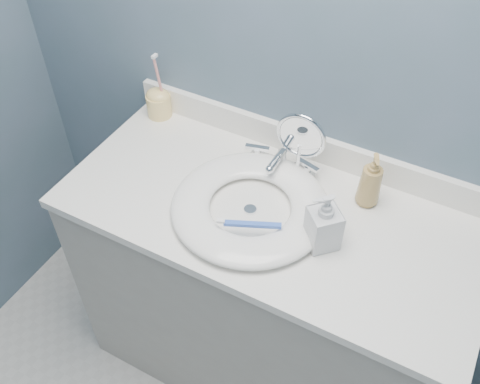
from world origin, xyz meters
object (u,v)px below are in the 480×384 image
Objects in this scene: makeup_mirror at (300,143)px; soap_bottle_amber at (371,180)px; soap_bottle_clear at (324,221)px; toothbrush_holder at (159,102)px.

makeup_mirror is 0.23m from soap_bottle_amber.
soap_bottle_clear is 0.74× the size of toothbrush_holder.
makeup_mirror is 0.94× the size of toothbrush_holder.
soap_bottle_amber is at bearing 119.28° from soap_bottle_clear.
makeup_mirror is 0.28m from soap_bottle_clear.
makeup_mirror is 1.26× the size of soap_bottle_clear.
soap_bottle_clear is at bearing -20.67° from toothbrush_holder.
soap_bottle_clear is (-0.06, -0.20, 0.00)m from soap_bottle_amber.
makeup_mirror is at bearing 172.44° from soap_bottle_clear.
toothbrush_holder is at bearing 152.39° from soap_bottle_amber.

